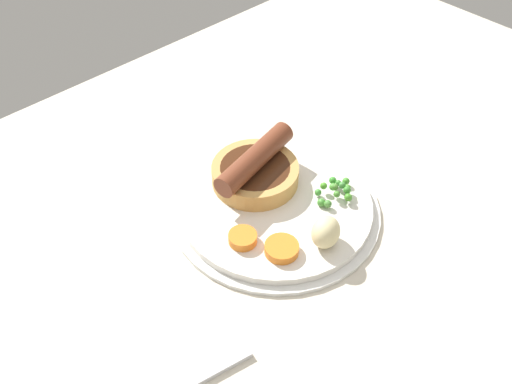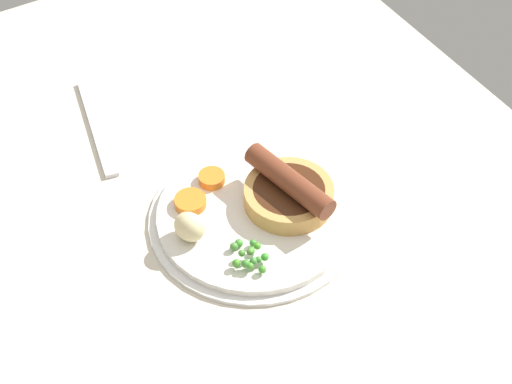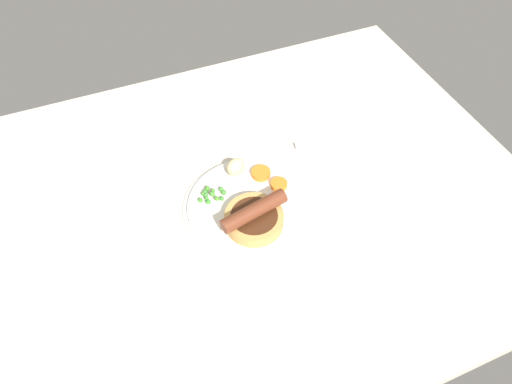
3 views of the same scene
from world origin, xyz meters
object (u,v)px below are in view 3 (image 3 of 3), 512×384
sausage_pudding (254,217)px  potato_chunk_0 (236,167)px  pea_pile (212,194)px  carrot_slice_2 (261,173)px  carrot_slice_0 (279,184)px  dinner_plate (249,207)px  fork (339,140)px

sausage_pudding → potato_chunk_0: 11.79cm
sausage_pudding → pea_pile: (-4.85, 7.95, -0.86)cm
pea_pile → carrot_slice_2: size_ratio=1.49×
potato_chunk_0 → carrot_slice_2: potato_chunk_0 is taller
sausage_pudding → pea_pile: sausage_pudding is taller
potato_chunk_0 → carrot_slice_2: (4.11, -2.19, -1.17)cm
carrot_slice_0 → dinner_plate: bearing=-165.1°
dinner_plate → fork: size_ratio=1.31×
potato_chunk_0 → carrot_slice_0: potato_chunk_0 is taller
potato_chunk_0 → carrot_slice_0: (6.06, -5.95, -1.15)cm
dinner_plate → sausage_pudding: 4.83cm
potato_chunk_0 → carrot_slice_2: 4.81cm
pea_pile → carrot_slice_2: 10.22cm
carrot_slice_2 → pea_pile: bearing=-171.0°
sausage_pudding → potato_chunk_0: (1.13, 11.74, -0.07)cm
carrot_slice_0 → carrot_slice_2: (-1.95, 3.76, -0.02)cm
dinner_plate → fork: (22.95, 8.94, -0.27)cm
fork → carrot_slice_2: bearing=-157.3°
sausage_pudding → pea_pile: 9.35cm
pea_pile → carrot_slice_2: pea_pile is taller
dinner_plate → potato_chunk_0: 8.10cm
dinner_plate → pea_pile: bearing=144.6°
dinner_plate → sausage_pudding: size_ratio=1.94×
sausage_pudding → fork: (23.60, 12.98, -2.83)cm
carrot_slice_0 → fork: (16.41, 7.19, -1.61)cm
pea_pile → carrot_slice_2: (10.09, 1.60, -0.38)cm
dinner_plate → carrot_slice_0: bearing=14.9°
sausage_pudding → carrot_slice_2: bearing=49.6°
dinner_plate → carrot_slice_2: size_ratio=6.61×
sausage_pudding → carrot_slice_0: (7.19, 5.79, -1.22)cm
sausage_pudding → carrot_slice_2: sausage_pudding is taller
potato_chunk_0 → fork: (22.48, 1.24, -2.77)cm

